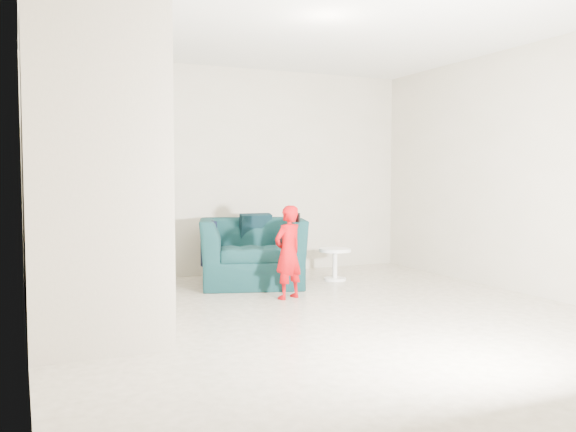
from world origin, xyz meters
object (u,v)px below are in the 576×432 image
at_px(armchair, 252,252).
at_px(staircase, 88,215).
at_px(side_table, 335,259).
at_px(toddler, 288,252).

distance_m(armchair, staircase, 2.44).
relative_size(armchair, side_table, 3.06).
bearing_deg(armchair, side_table, 10.71).
bearing_deg(toddler, armchair, -109.24).
relative_size(armchair, toddler, 1.23).
height_order(side_table, staircase, staircase).
height_order(armchair, toddler, toddler).
height_order(armchair, side_table, armchair).
xyz_separation_m(armchair, side_table, (1.05, -0.12, -0.13)).
distance_m(armchair, side_table, 1.06).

